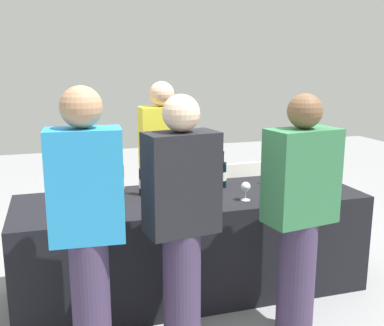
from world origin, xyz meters
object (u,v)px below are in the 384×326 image
at_px(wine_bottle_0, 68,183).
at_px(wine_bottle_7, 277,172).
at_px(wine_bottle_4, 176,178).
at_px(wine_glass_2, 300,179).
at_px(guest_1, 182,221).
at_px(guest_0, 87,226).
at_px(menu_board, 246,197).
at_px(wine_bottle_6, 222,174).
at_px(server_pouring, 163,165).
at_px(wine_bottle_2, 143,181).
at_px(guest_2, 300,212).
at_px(wine_glass_1, 246,187).
at_px(wine_glass_0, 73,198).
at_px(wine_bottle_3, 160,176).
at_px(wine_bottle_5, 195,173).

xyz_separation_m(wine_bottle_0, wine_bottle_7, (1.62, -0.11, -0.01)).
relative_size(wine_bottle_4, wine_glass_2, 2.48).
xyz_separation_m(wine_bottle_0, guest_1, (0.59, -0.94, -0.03)).
bearing_deg(wine_bottle_0, guest_0, -86.15).
height_order(guest_1, menu_board, guest_1).
relative_size(wine_bottle_4, guest_1, 0.21).
height_order(wine_bottle_6, menu_board, wine_bottle_6).
bearing_deg(server_pouring, menu_board, -157.69).
distance_m(wine_bottle_2, guest_2, 1.19).
xyz_separation_m(wine_glass_1, wine_glass_2, (0.50, 0.10, -0.00)).
relative_size(wine_bottle_4, wine_bottle_6, 1.14).
height_order(wine_bottle_0, menu_board, wine_bottle_0).
distance_m(guest_2, menu_board, 1.93).
relative_size(wine_bottle_6, wine_glass_0, 2.00).
xyz_separation_m(server_pouring, guest_2, (0.53, -1.38, -0.03)).
bearing_deg(wine_bottle_3, guest_2, -54.73).
bearing_deg(wine_glass_1, menu_board, 65.76).
bearing_deg(wine_glass_2, wine_glass_0, -178.87).
height_order(server_pouring, guest_1, server_pouring).
xyz_separation_m(wine_bottle_2, wine_glass_0, (-0.52, -0.28, -0.00)).
distance_m(wine_bottle_4, wine_bottle_7, 0.83).
bearing_deg(wine_bottle_7, guest_0, -150.93).
bearing_deg(wine_bottle_6, wine_bottle_4, -172.88).
xyz_separation_m(server_pouring, guest_1, (-0.21, -1.35, -0.02)).
distance_m(wine_bottle_0, wine_glass_1, 1.29).
relative_size(wine_bottle_5, guest_0, 0.21).
relative_size(wine_bottle_2, wine_bottle_6, 1.04).
height_order(guest_2, menu_board, guest_2).
bearing_deg(wine_bottle_4, guest_1, -102.85).
bearing_deg(wine_glass_2, wine_bottle_4, 165.93).
bearing_deg(guest_1, wine_bottle_3, 76.20).
distance_m(wine_bottle_5, menu_board, 1.30).
distance_m(wine_bottle_2, wine_bottle_6, 0.64).
distance_m(wine_bottle_7, menu_board, 1.08).
xyz_separation_m(wine_glass_1, guest_0, (-1.15, -0.55, 0.03)).
relative_size(wine_bottle_2, menu_board, 0.42).
bearing_deg(wine_bottle_7, wine_glass_1, -142.12).
bearing_deg(wine_bottle_5, wine_bottle_4, -157.92).
distance_m(wine_bottle_0, menu_board, 2.03).
relative_size(wine_bottle_5, guest_2, 0.22).
bearing_deg(menu_board, wine_bottle_6, -128.43).
distance_m(wine_bottle_0, guest_0, 0.98).
bearing_deg(wine_glass_0, wine_bottle_3, 25.30).
relative_size(wine_bottle_6, wine_bottle_7, 1.00).
height_order(wine_bottle_3, wine_bottle_6, wine_bottle_3).
bearing_deg(wine_bottle_6, wine_glass_2, -27.83).
distance_m(wine_bottle_3, wine_glass_1, 0.66).
height_order(wine_bottle_0, wine_bottle_3, wine_bottle_3).
relative_size(wine_bottle_4, wine_bottle_7, 1.14).
distance_m(wine_glass_2, menu_board, 1.26).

